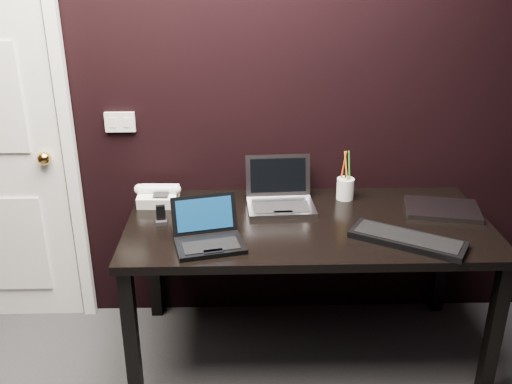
{
  "coord_description": "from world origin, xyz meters",
  "views": [
    {
      "loc": [
        -0.01,
        -1.0,
        1.91
      ],
      "look_at": [
        0.05,
        1.35,
        0.92
      ],
      "focal_mm": 40.0,
      "sensor_mm": 36.0,
      "label": 1
    }
  ],
  "objects_px": {
    "desk_phone": "(158,196)",
    "mobile_phone": "(161,217)",
    "netbook": "(208,236)",
    "pen_cup": "(345,188)",
    "closed_laptop": "(442,209)",
    "desk": "(308,236)",
    "ext_keyboard": "(407,239)",
    "silver_laptop": "(280,198)"
  },
  "relations": [
    {
      "from": "netbook",
      "to": "closed_laptop",
      "type": "bearing_deg",
      "value": 15.12
    },
    {
      "from": "desk",
      "to": "ext_keyboard",
      "type": "relative_size",
      "value": 3.35
    },
    {
      "from": "netbook",
      "to": "ext_keyboard",
      "type": "bearing_deg",
      "value": -0.81
    },
    {
      "from": "desk",
      "to": "closed_laptop",
      "type": "distance_m",
      "value": 0.68
    },
    {
      "from": "closed_laptop",
      "to": "pen_cup",
      "type": "height_order",
      "value": "pen_cup"
    },
    {
      "from": "desk",
      "to": "mobile_phone",
      "type": "bearing_deg",
      "value": 179.95
    },
    {
      "from": "desk_phone",
      "to": "pen_cup",
      "type": "bearing_deg",
      "value": 2.05
    },
    {
      "from": "desk",
      "to": "desk_phone",
      "type": "height_order",
      "value": "desk_phone"
    },
    {
      "from": "netbook",
      "to": "ext_keyboard",
      "type": "height_order",
      "value": "netbook"
    },
    {
      "from": "netbook",
      "to": "closed_laptop",
      "type": "xyz_separation_m",
      "value": [
        1.12,
        0.3,
        -0.03
      ]
    },
    {
      "from": "netbook",
      "to": "silver_laptop",
      "type": "xyz_separation_m",
      "value": [
        0.34,
        0.39,
        0.01
      ]
    },
    {
      "from": "silver_laptop",
      "to": "desk_phone",
      "type": "distance_m",
      "value": 0.61
    },
    {
      "from": "silver_laptop",
      "to": "ext_keyboard",
      "type": "distance_m",
      "value": 0.66
    },
    {
      "from": "closed_laptop",
      "to": "desk_phone",
      "type": "relative_size",
      "value": 1.65
    },
    {
      "from": "desk_phone",
      "to": "mobile_phone",
      "type": "distance_m",
      "value": 0.24
    },
    {
      "from": "closed_laptop",
      "to": "pen_cup",
      "type": "xyz_separation_m",
      "value": [
        -0.45,
        0.17,
        0.05
      ]
    },
    {
      "from": "mobile_phone",
      "to": "closed_laptop",
      "type": "bearing_deg",
      "value": 4.09
    },
    {
      "from": "desk",
      "to": "closed_laptop",
      "type": "xyz_separation_m",
      "value": [
        0.67,
        0.1,
        0.09
      ]
    },
    {
      "from": "silver_laptop",
      "to": "desk_phone",
      "type": "bearing_deg",
      "value": 175.41
    },
    {
      "from": "desk",
      "to": "closed_laptop",
      "type": "bearing_deg",
      "value": 8.31
    },
    {
      "from": "mobile_phone",
      "to": "pen_cup",
      "type": "relative_size",
      "value": 0.35
    },
    {
      "from": "silver_laptop",
      "to": "closed_laptop",
      "type": "distance_m",
      "value": 0.79
    },
    {
      "from": "netbook",
      "to": "desk_phone",
      "type": "relative_size",
      "value": 1.44
    },
    {
      "from": "silver_laptop",
      "to": "closed_laptop",
      "type": "relative_size",
      "value": 0.88
    },
    {
      "from": "desk",
      "to": "closed_laptop",
      "type": "relative_size",
      "value": 4.38
    },
    {
      "from": "netbook",
      "to": "desk_phone",
      "type": "bearing_deg",
      "value": 121.89
    },
    {
      "from": "mobile_phone",
      "to": "desk",
      "type": "bearing_deg",
      "value": -0.05
    },
    {
      "from": "ext_keyboard",
      "to": "closed_laptop",
      "type": "xyz_separation_m",
      "value": [
        0.26,
        0.32,
        -0.0
      ]
    },
    {
      "from": "desk",
      "to": "mobile_phone",
      "type": "height_order",
      "value": "mobile_phone"
    },
    {
      "from": "closed_laptop",
      "to": "ext_keyboard",
      "type": "bearing_deg",
      "value": -129.33
    },
    {
      "from": "closed_laptop",
      "to": "mobile_phone",
      "type": "height_order",
      "value": "mobile_phone"
    },
    {
      "from": "desk",
      "to": "mobile_phone",
      "type": "xyz_separation_m",
      "value": [
        -0.69,
        0.0,
        0.11
      ]
    },
    {
      "from": "netbook",
      "to": "closed_laptop",
      "type": "relative_size",
      "value": 0.87
    },
    {
      "from": "silver_laptop",
      "to": "mobile_phone",
      "type": "xyz_separation_m",
      "value": [
        -0.57,
        -0.18,
        -0.01
      ]
    },
    {
      "from": "desk",
      "to": "ext_keyboard",
      "type": "bearing_deg",
      "value": -28.18
    },
    {
      "from": "netbook",
      "to": "pen_cup",
      "type": "relative_size",
      "value": 1.31
    },
    {
      "from": "silver_laptop",
      "to": "mobile_phone",
      "type": "distance_m",
      "value": 0.6
    },
    {
      "from": "ext_keyboard",
      "to": "closed_laptop",
      "type": "height_order",
      "value": "ext_keyboard"
    },
    {
      "from": "ext_keyboard",
      "to": "pen_cup",
      "type": "bearing_deg",
      "value": 111.58
    },
    {
      "from": "desk",
      "to": "netbook",
      "type": "height_order",
      "value": "netbook"
    },
    {
      "from": "desk",
      "to": "netbook",
      "type": "relative_size",
      "value": 5.01
    },
    {
      "from": "netbook",
      "to": "desk",
      "type": "bearing_deg",
      "value": 24.28
    }
  ]
}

